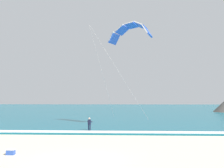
# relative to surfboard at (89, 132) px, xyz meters

# --- Properties ---
(ground_plane) EXTENTS (200.00, 200.00, 0.00)m
(ground_plane) POSITION_rel_surfboard_xyz_m (1.07, -13.57, -0.03)
(ground_plane) COLOR beige
(sea) EXTENTS (200.00, 120.00, 0.20)m
(sea) POSITION_rel_surfboard_xyz_m (1.07, 57.43, 0.07)
(sea) COLOR #146075
(sea) RESTS_ON ground
(surf_foam) EXTENTS (200.00, 1.73, 0.04)m
(surf_foam) POSITION_rel_surfboard_xyz_m (1.07, -1.57, 0.19)
(surf_foam) COLOR white
(surf_foam) RESTS_ON sea
(surfboard) EXTENTS (0.83, 1.47, 0.09)m
(surfboard) POSITION_rel_surfboard_xyz_m (0.00, 0.00, 0.00)
(surfboard) COLOR white
(surfboard) RESTS_ON ground
(kitesurfer) EXTENTS (0.62, 0.62, 1.69)m
(kitesurfer) POSITION_rel_surfboard_xyz_m (0.01, 0.02, 0.91)
(kitesurfer) COLOR #191E38
(kitesurfer) RESTS_ON ground
(kite_primary) EXTENTS (8.23, 8.28, 13.76)m
(kite_primary) POSITION_rel_surfboard_xyz_m (5.09, 5.94, 13.80)
(kite_primary) COLOR blue
(cooler_box) EXTENTS (0.58, 0.38, 0.40)m
(cooler_box) POSITION_rel_surfboard_xyz_m (-3.93, -12.11, 0.18)
(cooler_box) COLOR #2D51B2
(cooler_box) RESTS_ON ground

